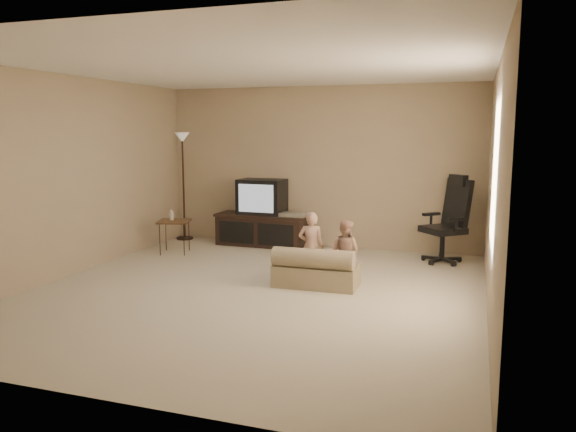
% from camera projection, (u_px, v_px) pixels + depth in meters
% --- Properties ---
extents(floor, '(5.50, 5.50, 0.00)m').
position_uv_depth(floor, '(255.00, 292.00, 6.38)').
color(floor, beige).
rests_on(floor, ground).
extents(room_shell, '(5.50, 5.50, 5.50)m').
position_uv_depth(room_shell, '(253.00, 158.00, 6.16)').
color(room_shell, white).
rests_on(room_shell, floor).
extents(tv_stand, '(1.49, 0.58, 1.06)m').
position_uv_depth(tv_stand, '(262.00, 218.00, 8.93)').
color(tv_stand, black).
rests_on(tv_stand, floor).
extents(office_chair, '(0.79, 0.79, 1.22)m').
position_uv_depth(office_chair, '(447.00, 231.00, 7.76)').
color(office_chair, black).
rests_on(office_chair, floor).
extents(side_table, '(0.55, 0.55, 0.67)m').
position_uv_depth(side_table, '(174.00, 222.00, 8.35)').
color(side_table, brown).
rests_on(side_table, floor).
extents(floor_lamp, '(0.28, 0.28, 1.79)m').
position_uv_depth(floor_lamp, '(183.00, 162.00, 9.30)').
color(floor_lamp, '#322016').
rests_on(floor_lamp, floor).
extents(child_sofa, '(0.98, 0.57, 0.47)m').
position_uv_depth(child_sofa, '(316.00, 270.00, 6.57)').
color(child_sofa, gray).
rests_on(child_sofa, floor).
extents(toddler_left, '(0.34, 0.27, 0.85)m').
position_uv_depth(toddler_left, '(311.00, 247.00, 6.78)').
color(toddler_left, tan).
rests_on(toddler_left, floor).
extents(toddler_right, '(0.42, 0.32, 0.78)m').
position_uv_depth(toddler_right, '(345.00, 252.00, 6.67)').
color(toddler_right, tan).
rests_on(toddler_right, floor).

